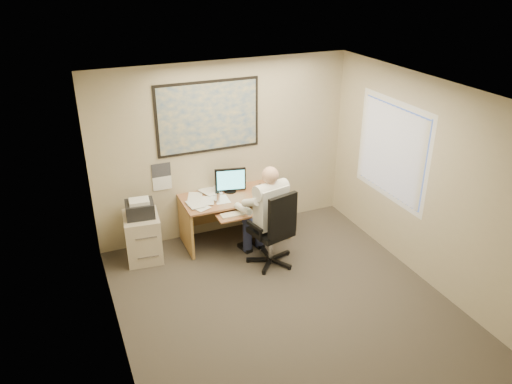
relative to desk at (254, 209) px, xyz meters
name	(u,v)px	position (x,y,z in m)	size (l,w,h in m)	color
room_shell	(291,214)	(-0.34, -1.90, 0.91)	(4.00, 4.50, 2.70)	#3B352D
desk	(254,209)	(0.00, 0.00, 0.00)	(1.60, 0.97, 1.13)	#A16A45
world_map	(208,117)	(-0.58, 0.33, 1.46)	(1.56, 0.03, 1.06)	#1E4C93
wall_calendar	(162,177)	(-1.33, 0.34, 0.64)	(0.28, 0.01, 0.42)	white
window_blinds	(392,151)	(1.63, -1.10, 1.11)	(0.06, 1.40, 1.30)	#EDE5CD
filing_cabinet	(142,233)	(-1.75, -0.01, -0.04)	(0.55, 0.64, 0.95)	beige
office_chair	(271,244)	(-0.11, -0.90, -0.10)	(0.84, 0.84, 1.16)	black
person	(270,216)	(-0.10, -0.82, 0.29)	(0.62, 0.88, 1.48)	white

